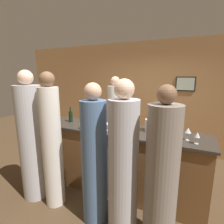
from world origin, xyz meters
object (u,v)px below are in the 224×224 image
at_px(guest_1, 52,145).
at_px(guest_2, 94,160).
at_px(guest_3, 161,178).
at_px(wine_bottle_2, 177,126).
at_px(guest_0, 123,167).
at_px(wine_bottle_0, 71,116).
at_px(wine_bottle_1, 164,132).
at_px(bartender, 115,125).
at_px(guest_4, 32,141).
at_px(ice_bucket, 152,125).

distance_m(guest_1, guest_2, 0.72).
xyz_separation_m(guest_3, wine_bottle_2, (0.05, 0.90, 0.35)).
bearing_deg(wine_bottle_2, guest_2, -136.19).
height_order(guest_0, guest_1, guest_1).
height_order(guest_0, guest_2, guest_0).
xyz_separation_m(wine_bottle_0, wine_bottle_1, (1.73, -0.22, 0.01)).
xyz_separation_m(guest_0, wine_bottle_1, (0.36, 0.55, 0.32)).
distance_m(bartender, guest_0, 1.70).
distance_m(guest_2, guest_3, 0.86).
height_order(bartender, guest_3, bartender).
xyz_separation_m(guest_0, guest_3, (0.44, -0.00, -0.03)).
height_order(bartender, wine_bottle_2, bartender).
bearing_deg(guest_4, wine_bottle_0, 76.14).
distance_m(guest_2, wine_bottle_1, 0.99).
distance_m(wine_bottle_1, ice_bucket, 0.38).
height_order(bartender, guest_4, guest_4).
relative_size(guest_0, guest_2, 1.03).
bearing_deg(ice_bucket, guest_1, -146.93).
xyz_separation_m(guest_1, wine_bottle_1, (1.49, 0.52, 0.26)).
bearing_deg(ice_bucket, guest_0, -98.59).
bearing_deg(guest_3, bartender, 129.18).
xyz_separation_m(guest_2, wine_bottle_0, (-0.95, 0.75, 0.33)).
xyz_separation_m(bartender, wine_bottle_0, (-0.58, -0.73, 0.30)).
height_order(guest_2, ice_bucket, guest_2).
distance_m(guest_2, wine_bottle_0, 1.25).
relative_size(guest_2, guest_3, 1.00).
bearing_deg(guest_4, guest_0, -1.20).
distance_m(guest_1, wine_bottle_1, 1.60).
bearing_deg(wine_bottle_1, bartender, 140.28).
bearing_deg(guest_4, wine_bottle_2, 23.03).
relative_size(bartender, ice_bucket, 9.38).
relative_size(guest_1, wine_bottle_2, 6.29).
bearing_deg(guest_3, guest_4, 178.99).
distance_m(bartender, wine_bottle_1, 1.52).
xyz_separation_m(bartender, guest_4, (-0.77, -1.47, 0.04)).
relative_size(bartender, guest_0, 1.00).
distance_m(wine_bottle_0, ice_bucket, 1.50).
bearing_deg(guest_3, wine_bottle_1, 98.63).
relative_size(guest_0, wine_bottle_2, 6.03).
height_order(wine_bottle_0, wine_bottle_2, wine_bottle_2).
bearing_deg(ice_bucket, wine_bottle_1, -52.75).
xyz_separation_m(guest_2, guest_3, (0.86, -0.03, -0.01)).
bearing_deg(guest_3, guest_0, 179.68).
bearing_deg(wine_bottle_0, guest_1, -72.71).
height_order(guest_1, wine_bottle_0, guest_1).
distance_m(guest_3, wine_bottle_1, 0.66).
xyz_separation_m(bartender, guest_2, (0.37, -1.47, -0.03)).
height_order(guest_2, wine_bottle_1, guest_2).
relative_size(guest_2, ice_bucket, 9.10).
bearing_deg(guest_1, bartender, 76.57).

